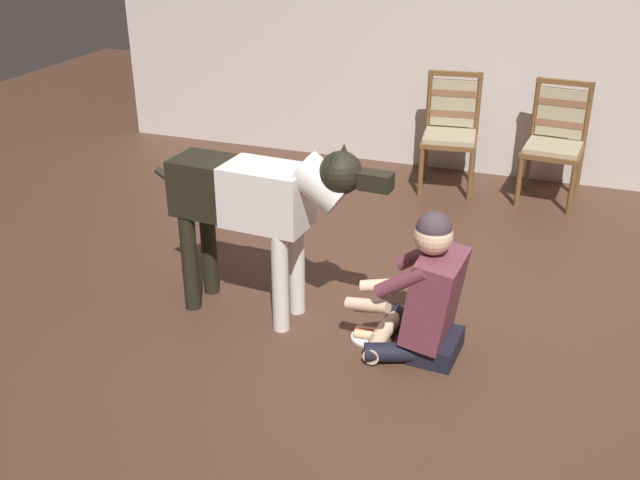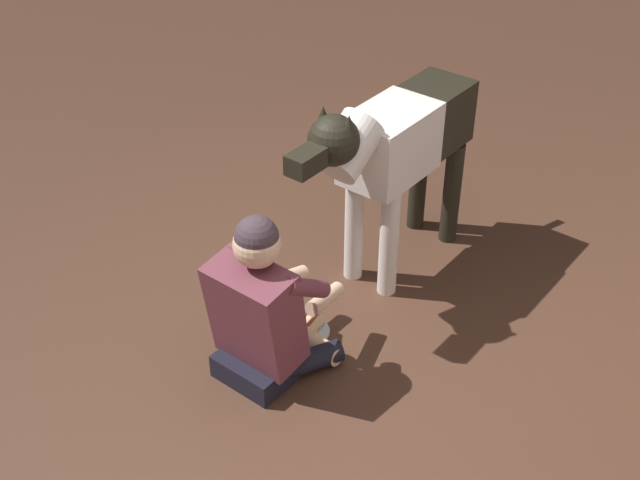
{
  "view_description": "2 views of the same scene",
  "coord_description": "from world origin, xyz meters",
  "px_view_note": "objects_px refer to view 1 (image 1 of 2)",
  "views": [
    {
      "loc": [
        0.71,
        -3.56,
        2.39
      ],
      "look_at": [
        -0.67,
        0.22,
        0.47
      ],
      "focal_mm": 41.65,
      "sensor_mm": 36.0,
      "label": 1
    },
    {
      "loc": [
        2.28,
        1.82,
        2.78
      ],
      "look_at": [
        -0.34,
        0.01,
        0.54
      ],
      "focal_mm": 46.9,
      "sensor_mm": 36.0,
      "label": 2
    }
  ],
  "objects_px": {
    "dining_chair_left_of_pair": "(451,126)",
    "hot_dog_on_plate": "(369,334)",
    "person_sitting_on_floor": "(426,297)",
    "large_dog": "(259,201)",
    "dining_chair_right_of_pair": "(556,136)"
  },
  "relations": [
    {
      "from": "large_dog",
      "to": "hot_dog_on_plate",
      "type": "relative_size",
      "value": 7.25
    },
    {
      "from": "dining_chair_left_of_pair",
      "to": "dining_chair_right_of_pair",
      "type": "bearing_deg",
      "value": 0.02
    },
    {
      "from": "hot_dog_on_plate",
      "to": "large_dog",
      "type": "bearing_deg",
      "value": 176.16
    },
    {
      "from": "large_dog",
      "to": "person_sitting_on_floor",
      "type": "bearing_deg",
      "value": -3.84
    },
    {
      "from": "dining_chair_left_of_pair",
      "to": "person_sitting_on_floor",
      "type": "distance_m",
      "value": 2.66
    },
    {
      "from": "large_dog",
      "to": "hot_dog_on_plate",
      "type": "xyz_separation_m",
      "value": [
        0.7,
        -0.05,
        -0.73
      ]
    },
    {
      "from": "dining_chair_left_of_pair",
      "to": "large_dog",
      "type": "relative_size",
      "value": 0.65
    },
    {
      "from": "dining_chair_left_of_pair",
      "to": "hot_dog_on_plate",
      "type": "xyz_separation_m",
      "value": [
        0.06,
        -2.6,
        -0.52
      ]
    },
    {
      "from": "person_sitting_on_floor",
      "to": "hot_dog_on_plate",
      "type": "height_order",
      "value": "person_sitting_on_floor"
    },
    {
      "from": "hot_dog_on_plate",
      "to": "person_sitting_on_floor",
      "type": "bearing_deg",
      "value": -3.84
    },
    {
      "from": "person_sitting_on_floor",
      "to": "large_dog",
      "type": "height_order",
      "value": "large_dog"
    },
    {
      "from": "dining_chair_left_of_pair",
      "to": "large_dog",
      "type": "bearing_deg",
      "value": -104.02
    },
    {
      "from": "person_sitting_on_floor",
      "to": "dining_chair_left_of_pair",
      "type": "bearing_deg",
      "value": 98.28
    },
    {
      "from": "large_dog",
      "to": "hot_dog_on_plate",
      "type": "height_order",
      "value": "large_dog"
    },
    {
      "from": "dining_chair_left_of_pair",
      "to": "hot_dog_on_plate",
      "type": "height_order",
      "value": "dining_chair_left_of_pair"
    }
  ]
}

